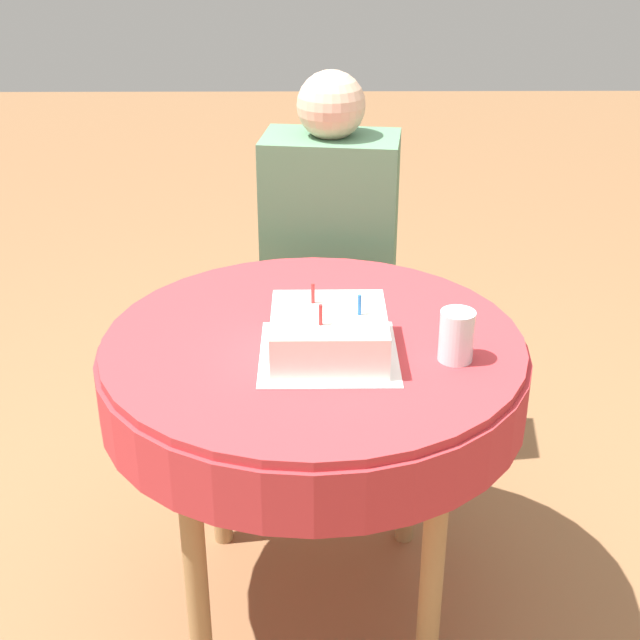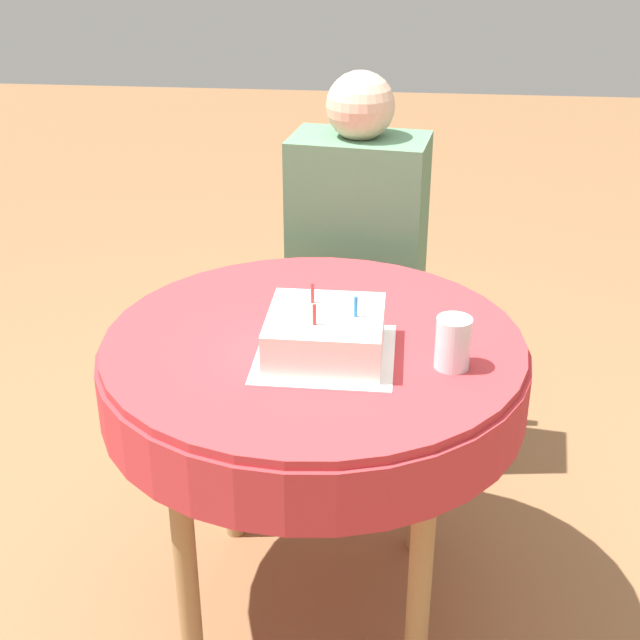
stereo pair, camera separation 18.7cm
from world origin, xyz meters
The scene contains 7 objects.
ground_plane centered at (0.00, 0.00, 0.00)m, with size 12.00×12.00×0.00m, color #8C603D.
dining_table centered at (0.00, 0.00, 0.66)m, with size 0.93×0.93×0.76m.
chair centered at (0.06, 0.76, 0.47)m, with size 0.41×0.41×0.86m.
person centered at (0.05, 0.68, 0.71)m, with size 0.40×0.36×1.19m.
napkin centered at (0.03, -0.07, 0.76)m, with size 0.29×0.29×0.00m.
birthday_cake centered at (0.03, -0.07, 0.80)m, with size 0.24×0.24×0.13m.
drinking_glass centered at (0.29, -0.10, 0.81)m, with size 0.07×0.07×0.11m.
Camera 1 is at (0.00, -1.69, 1.64)m, focal length 50.00 mm.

